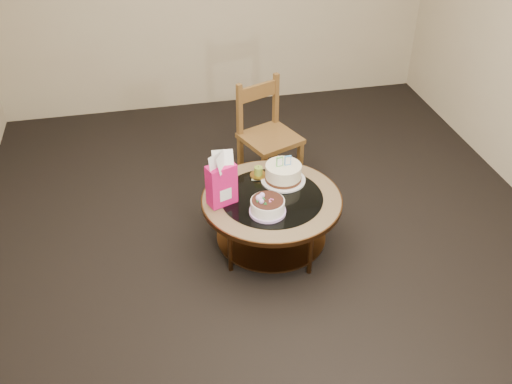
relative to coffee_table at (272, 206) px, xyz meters
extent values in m
plane|color=black|center=(0.00, 0.00, -0.38)|extent=(5.00, 5.00, 0.00)
cylinder|color=#563318|center=(0.35, 0.20, -0.17)|extent=(0.04, 0.04, 0.42)
cylinder|color=#563318|center=(-0.20, 0.35, -0.17)|extent=(0.04, 0.04, 0.42)
cylinder|color=#563318|center=(-0.35, -0.20, -0.17)|extent=(0.04, 0.04, 0.42)
cylinder|color=#563318|center=(0.20, -0.35, -0.17)|extent=(0.04, 0.04, 0.42)
cylinder|color=#563318|center=(0.00, 0.00, -0.28)|extent=(0.82, 0.82, 0.02)
cylinder|color=#563318|center=(0.00, 0.00, 0.05)|extent=(1.02, 1.02, 0.04)
cylinder|color=#8C6E4D|center=(0.00, 0.00, 0.07)|extent=(1.00, 1.00, 0.01)
cylinder|color=black|center=(0.00, 0.00, 0.08)|extent=(0.74, 0.74, 0.01)
cylinder|color=#C7A0E2|center=(-0.07, -0.17, 0.09)|extent=(0.26, 0.26, 0.02)
cylinder|color=white|center=(-0.07, -0.17, 0.13)|extent=(0.24, 0.24, 0.10)
cylinder|color=black|center=(-0.07, -0.17, 0.19)|extent=(0.22, 0.22, 0.01)
sphere|color=#C7A0E2|center=(-0.13, -0.16, 0.21)|extent=(0.05, 0.05, 0.05)
sphere|color=#C7A0E2|center=(-0.10, -0.13, 0.20)|extent=(0.04, 0.04, 0.04)
sphere|color=#C7A0E2|center=(-0.12, -0.20, 0.20)|extent=(0.04, 0.04, 0.04)
cone|color=#207932|center=(-0.10, -0.16, 0.19)|extent=(0.03, 0.03, 0.02)
cone|color=#207932|center=(-0.15, -0.18, 0.19)|extent=(0.03, 0.03, 0.02)
cone|color=#207932|center=(-0.09, -0.11, 0.19)|extent=(0.03, 0.02, 0.02)
cone|color=#207932|center=(-0.10, -0.21, 0.19)|extent=(0.03, 0.03, 0.02)
cylinder|color=white|center=(0.13, 0.19, 0.09)|extent=(0.33, 0.33, 0.01)
cylinder|color=#432213|center=(0.13, 0.19, 0.10)|extent=(0.27, 0.27, 0.02)
cylinder|color=beige|center=(0.13, 0.19, 0.17)|extent=(0.27, 0.27, 0.10)
cube|color=#4FB94F|center=(0.10, 0.18, 0.25)|extent=(0.05, 0.01, 0.08)
cube|color=white|center=(0.10, 0.18, 0.25)|extent=(0.04, 0.02, 0.06)
cube|color=#4496E9|center=(0.16, 0.19, 0.25)|extent=(0.05, 0.01, 0.08)
cube|color=white|center=(0.16, 0.19, 0.25)|extent=(0.04, 0.02, 0.06)
cube|color=#E41574|center=(-0.36, 0.01, 0.23)|extent=(0.23, 0.17, 0.31)
cube|color=white|center=(-0.36, 0.01, 0.18)|extent=(0.12, 0.14, 0.09)
cube|color=#EFE162|center=(-0.04, 0.27, 0.08)|extent=(0.12, 0.12, 0.01)
cylinder|color=gold|center=(-0.04, 0.27, 0.09)|extent=(0.13, 0.13, 0.01)
cylinder|color=olive|center=(-0.04, 0.27, 0.13)|extent=(0.06, 0.06, 0.06)
cylinder|color=black|center=(-0.04, 0.27, 0.17)|extent=(0.00, 0.00, 0.01)
cube|color=brown|center=(0.18, 0.81, 0.08)|extent=(0.56, 0.56, 0.04)
cube|color=brown|center=(0.08, 0.58, -0.15)|extent=(0.05, 0.05, 0.46)
cube|color=brown|center=(0.42, 0.71, -0.15)|extent=(0.05, 0.05, 0.46)
cube|color=brown|center=(-0.06, 0.92, -0.15)|extent=(0.05, 0.05, 0.46)
cube|color=brown|center=(0.28, 1.05, -0.15)|extent=(0.05, 0.05, 0.46)
cube|color=brown|center=(-0.06, 0.92, 0.32)|extent=(0.05, 0.05, 0.47)
cube|color=brown|center=(0.28, 1.05, 0.32)|extent=(0.05, 0.05, 0.47)
cube|color=brown|center=(0.11, 0.98, 0.44)|extent=(0.35, 0.17, 0.12)
camera|label=1|loc=(-0.81, -3.22, 2.49)|focal=40.00mm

